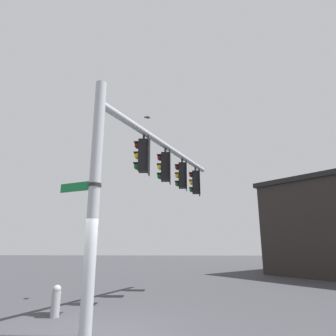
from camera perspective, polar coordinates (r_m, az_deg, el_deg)
signal_pole at (r=7.10m, az=-14.47°, el=-5.50°), size 0.28×0.28×6.06m
mast_arm at (r=10.91m, az=-0.12°, el=4.13°), size 7.30×3.41×0.22m
traffic_light_nearest_pole at (r=9.22m, az=-5.02°, el=2.45°), size 0.54×0.49×1.31m
traffic_light_mid_inner at (r=10.53m, az=-0.65°, el=0.24°), size 0.54×0.49×1.31m
traffic_light_mid_outer at (r=11.90m, az=2.74°, el=-1.48°), size 0.54×0.49×1.31m
traffic_light_arm_end at (r=13.31m, az=5.42°, el=-2.83°), size 0.54×0.49×1.31m
street_name_sign at (r=7.33m, az=-16.01°, el=-3.44°), size 0.62×1.17×0.22m
bird_flying at (r=12.21m, az=-4.14°, el=9.99°), size 0.35×0.30×0.10m
fire_hydrant at (r=9.23m, az=-21.34°, el=-23.31°), size 0.35×0.24×0.82m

